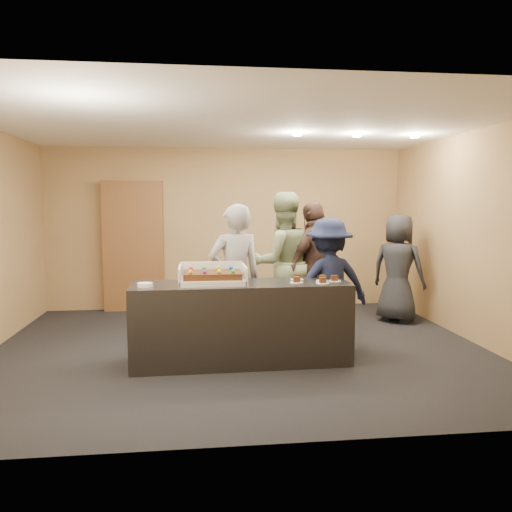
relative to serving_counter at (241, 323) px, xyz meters
name	(u,v)px	position (x,y,z in m)	size (l,w,h in m)	color
room	(240,239)	(0.03, 0.55, 0.90)	(6.04, 6.00, 2.70)	black
serving_counter	(241,323)	(0.00, 0.00, 0.00)	(2.40, 0.70, 0.90)	black
storage_cabinet	(133,246)	(-1.53, 2.96, 0.62)	(0.98, 0.15, 2.15)	brown
cake_box	(212,279)	(-0.31, 0.03, 0.50)	(0.73, 0.51, 0.22)	white
sheet_cake	(212,275)	(-0.31, 0.00, 0.55)	(0.62, 0.43, 0.12)	#391A0C
plate_stack	(145,285)	(-1.03, -0.13, 0.47)	(0.16, 0.16, 0.04)	white
slice_a	(297,281)	(0.61, -0.06, 0.47)	(0.15, 0.15, 0.07)	white
slice_b	(297,278)	(0.66, 0.15, 0.47)	(0.15, 0.15, 0.07)	white
slice_c	(323,281)	(0.89, -0.13, 0.47)	(0.15, 0.15, 0.07)	white
slice_d	(323,279)	(0.93, 0.03, 0.47)	(0.15, 0.15, 0.07)	white
slice_e	(334,279)	(1.06, 0.00, 0.47)	(0.15, 0.15, 0.07)	white
person_server_grey	(235,278)	(-0.03, 0.45, 0.44)	(0.65, 0.42, 1.77)	gray
person_sage_man	(282,263)	(0.67, 1.21, 0.51)	(0.94, 0.73, 1.93)	#8E9C6F
person_navy_man	(329,284)	(1.12, 0.45, 0.35)	(1.03, 0.59, 1.60)	#151B38
person_brown_extra	(314,267)	(1.12, 1.23, 0.45)	(1.06, 0.44, 1.81)	#4F342B
person_dark_suit	(398,268)	(2.52, 1.67, 0.36)	(0.80, 0.52, 1.63)	black
ceiling_spotlights	(357,135)	(1.63, 1.05, 2.22)	(1.72, 0.12, 0.03)	#FFEAC6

